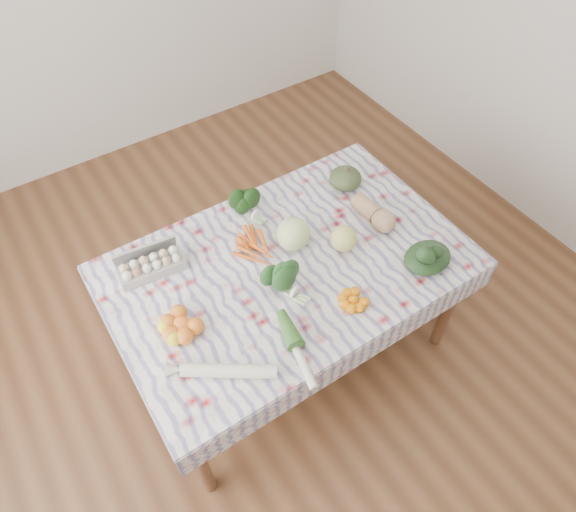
% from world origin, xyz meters
% --- Properties ---
extents(ground, '(4.50, 4.50, 0.00)m').
position_xyz_m(ground, '(0.00, 0.00, 0.00)').
color(ground, brown).
rests_on(ground, ground).
extents(dining_table, '(1.60, 1.00, 0.75)m').
position_xyz_m(dining_table, '(0.00, 0.00, 0.68)').
color(dining_table, brown).
rests_on(dining_table, ground).
extents(tablecloth, '(1.66, 1.06, 0.01)m').
position_xyz_m(tablecloth, '(0.00, 0.00, 0.76)').
color(tablecloth, silver).
rests_on(tablecloth, dining_table).
extents(egg_carton, '(0.31, 0.15, 0.08)m').
position_xyz_m(egg_carton, '(-0.55, 0.30, 0.80)').
color(egg_carton, '#999994').
rests_on(egg_carton, tablecloth).
extents(carrot_bunch, '(0.23, 0.21, 0.04)m').
position_xyz_m(carrot_bunch, '(-0.10, 0.16, 0.78)').
color(carrot_bunch, orange).
rests_on(carrot_bunch, tablecloth).
extents(kale_bunch, '(0.17, 0.15, 0.13)m').
position_xyz_m(kale_bunch, '(0.01, 0.37, 0.83)').
color(kale_bunch, '#183B12').
rests_on(kale_bunch, tablecloth).
extents(kabocha_squash, '(0.20, 0.20, 0.11)m').
position_xyz_m(kabocha_squash, '(0.55, 0.28, 0.82)').
color(kabocha_squash, '#3D4D29').
rests_on(kabocha_squash, tablecloth).
extents(cabbage, '(0.20, 0.20, 0.16)m').
position_xyz_m(cabbage, '(0.09, 0.08, 0.84)').
color(cabbage, '#C7E18A').
rests_on(cabbage, tablecloth).
extents(butternut_squash, '(0.13, 0.25, 0.12)m').
position_xyz_m(butternut_squash, '(0.51, 0.00, 0.82)').
color(butternut_squash, tan).
rests_on(butternut_squash, tablecloth).
extents(orange_cluster, '(0.30, 0.30, 0.08)m').
position_xyz_m(orange_cluster, '(-0.57, -0.05, 0.80)').
color(orange_cluster, orange).
rests_on(orange_cluster, tablecloth).
extents(broccoli, '(0.19, 0.19, 0.11)m').
position_xyz_m(broccoli, '(-0.09, -0.13, 0.82)').
color(broccoli, '#225020').
rests_on(broccoli, tablecloth).
extents(mandarin_cluster, '(0.16, 0.16, 0.05)m').
position_xyz_m(mandarin_cluster, '(0.12, -0.34, 0.79)').
color(mandarin_cluster, orange).
rests_on(mandarin_cluster, tablecloth).
extents(grapefruit, '(0.14, 0.14, 0.13)m').
position_xyz_m(grapefruit, '(0.27, -0.06, 0.83)').
color(grapefruit, '#D4D46A').
rests_on(grapefruit, tablecloth).
extents(spinach_bag, '(0.27, 0.23, 0.10)m').
position_xyz_m(spinach_bag, '(0.53, -0.36, 0.81)').
color(spinach_bag, black).
rests_on(spinach_bag, tablecloth).
extents(daikon, '(0.36, 0.27, 0.06)m').
position_xyz_m(daikon, '(-0.50, -0.34, 0.79)').
color(daikon, silver).
rests_on(daikon, tablecloth).
extents(leek, '(0.11, 0.36, 0.04)m').
position_xyz_m(leek, '(-0.23, -0.41, 0.78)').
color(leek, silver).
rests_on(leek, tablecloth).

